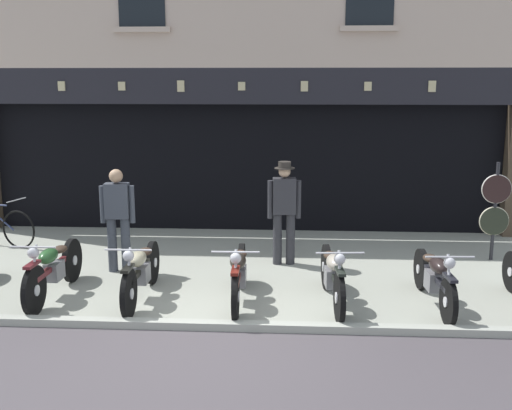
# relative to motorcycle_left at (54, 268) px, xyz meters

# --- Properties ---
(ground) EXTENTS (23.23, 22.00, 0.18)m
(ground) POSITION_rel_motorcycle_left_xyz_m (2.42, -2.08, -0.47)
(ground) COLOR #9C9F90
(shop_facade) EXTENTS (11.53, 4.42, 6.32)m
(shop_facade) POSITION_rel_motorcycle_left_xyz_m (2.42, 5.91, 1.28)
(shop_facade) COLOR black
(shop_facade) RESTS_ON ground
(motorcycle_left) EXTENTS (0.62, 2.06, 0.93)m
(motorcycle_left) POSITION_rel_motorcycle_left_xyz_m (0.00, 0.00, 0.00)
(motorcycle_left) COLOR black
(motorcycle_left) RESTS_ON ground
(motorcycle_center_left) EXTENTS (0.62, 2.07, 0.92)m
(motorcycle_center_left) POSITION_rel_motorcycle_left_xyz_m (1.27, -0.02, -0.01)
(motorcycle_center_left) COLOR black
(motorcycle_center_left) RESTS_ON ground
(motorcycle_center) EXTENTS (0.62, 2.03, 0.92)m
(motorcycle_center) POSITION_rel_motorcycle_left_xyz_m (2.67, -0.06, -0.00)
(motorcycle_center) COLOR black
(motorcycle_center) RESTS_ON ground
(motorcycle_center_right) EXTENTS (0.62, 2.01, 0.93)m
(motorcycle_center_right) POSITION_rel_motorcycle_left_xyz_m (3.97, -0.05, -0.00)
(motorcycle_center_right) COLOR black
(motorcycle_center_right) RESTS_ON ground
(motorcycle_right) EXTENTS (0.62, 2.00, 0.90)m
(motorcycle_right) POSITION_rel_motorcycle_left_xyz_m (5.37, -0.03, -0.02)
(motorcycle_right) COLOR black
(motorcycle_right) RESTS_ON ground
(salesman_left) EXTENTS (0.56, 0.26, 1.69)m
(salesman_left) POSITION_rel_motorcycle_left_xyz_m (0.60, 1.26, 0.50)
(salesman_left) COLOR #3D424C
(salesman_left) RESTS_ON ground
(shopkeeper_center) EXTENTS (0.56, 0.34, 1.75)m
(shopkeeper_center) POSITION_rel_motorcycle_left_xyz_m (3.27, 1.83, 0.54)
(shopkeeper_center) COLOR #2D2D33
(shopkeeper_center) RESTS_ON ground
(tyre_sign_pole) EXTENTS (0.51, 0.06, 1.71)m
(tyre_sign_pole) POSITION_rel_motorcycle_left_xyz_m (6.87, 2.29, 0.52)
(tyre_sign_pole) COLOR #232328
(tyre_sign_pole) RESTS_ON ground
(advert_board_near) EXTENTS (0.73, 0.03, 1.03)m
(advert_board_near) POSITION_rel_motorcycle_left_xyz_m (-0.64, 4.30, 1.21)
(advert_board_near) COLOR silver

